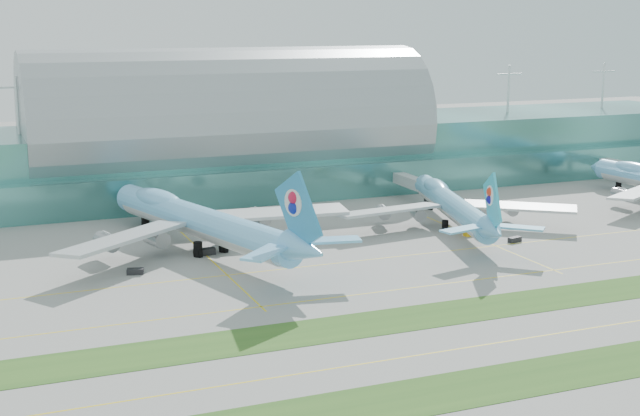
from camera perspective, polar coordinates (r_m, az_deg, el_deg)
name	(u,v)px	position (r m, az deg, el deg)	size (l,w,h in m)	color
ground	(438,319)	(158.43, 7.54, -7.04)	(700.00, 700.00, 0.00)	gray
terminal	(229,144)	(271.80, -5.85, 4.09)	(340.00, 69.10, 36.00)	#3D7A75
grass_strip_near	(532,377)	(136.41, 13.41, -10.47)	(420.00, 12.00, 0.08)	#2D591E
grass_strip_far	(432,315)	(160.06, 7.18, -6.82)	(420.00, 12.00, 0.08)	#2D591E
taxiline_b	(481,345)	(147.17, 10.24, -8.65)	(420.00, 0.35, 0.01)	yellow
taxiline_c	(392,290)	(173.49, 4.61, -5.27)	(420.00, 0.35, 0.01)	yellow
taxiline_d	(346,262)	(192.58, 1.68, -3.48)	(420.00, 0.35, 0.01)	yellow
airliner_b	(199,219)	(202.67, -7.76, -0.72)	(71.15, 82.43, 23.19)	#70C2F8
airliner_c	(452,204)	(225.59, 8.46, 0.25)	(59.94, 69.24, 19.34)	#61ADD6
gse_c	(135,271)	(187.40, -11.73, -3.99)	(3.42, 1.79, 1.18)	black
gse_d	(208,251)	(199.97, -7.17, -2.77)	(3.01, 1.86, 1.47)	black
gse_e	(471,233)	(218.71, 9.61, -1.59)	(3.42, 1.57, 1.29)	#EEAC0E
gse_f	(515,240)	(214.35, 12.36, -1.99)	(3.36, 1.48, 1.21)	black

